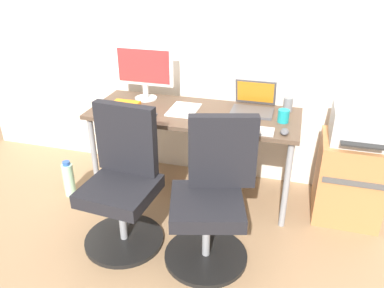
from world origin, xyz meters
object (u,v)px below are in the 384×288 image
desktop_monitor (144,69)px  open_laptop (253,104)px  office_chair_left (123,184)px  water_bottle_on_floor (69,179)px  printer (361,125)px  office_chair_right (212,199)px  side_cabinet (349,179)px  coffee_mug (283,116)px

desktop_monitor → open_laptop: desktop_monitor is taller
office_chair_left → water_bottle_on_floor: (-0.66, 0.34, -0.28)m
printer → desktop_monitor: (-1.64, 0.16, 0.22)m
office_chair_left → printer: 1.65m
office_chair_left → water_bottle_on_floor: bearing=152.7°
printer → water_bottle_on_floor: (-2.14, -0.34, -0.59)m
office_chair_right → desktop_monitor: size_ratio=1.96×
side_cabinet → desktop_monitor: (-1.64, 0.16, 0.65)m
desktop_monitor → coffee_mug: desktop_monitor is taller
office_chair_right → printer: (0.87, 0.68, 0.32)m
printer → office_chair_right: bearing=-141.9°
desktop_monitor → printer: bearing=-5.6°
open_laptop → coffee_mug: bearing=-35.3°
office_chair_right → desktop_monitor: (-0.76, 0.84, 0.54)m
side_cabinet → desktop_monitor: size_ratio=1.29×
office_chair_left → printer: (1.47, 0.68, 0.32)m
side_cabinet → coffee_mug: size_ratio=6.76×
office_chair_right → coffee_mug: (0.35, 0.66, 0.33)m
coffee_mug → open_laptop: bearing=144.7°
desktop_monitor → open_laptop: (0.88, -0.01, -0.20)m
side_cabinet → water_bottle_on_floor: bearing=-170.9°
side_cabinet → open_laptop: (-0.75, 0.14, 0.45)m
desktop_monitor → side_cabinet: bearing=-5.5°
side_cabinet → office_chair_left: bearing=-155.1°
office_chair_right → coffee_mug: bearing=61.9°
open_laptop → coffee_mug: 0.29m
office_chair_left → coffee_mug: size_ratio=10.22×
coffee_mug → office_chair_right: bearing=-118.1°
printer → open_laptop: size_ratio=1.29×
water_bottle_on_floor → desktop_monitor: (0.50, 0.50, 0.81)m
office_chair_left → desktop_monitor: desktop_monitor is taller
side_cabinet → desktop_monitor: desktop_monitor is taller
printer → coffee_mug: 0.52m
office_chair_left → printer: bearing=24.8°
office_chair_left → coffee_mug: office_chair_left is taller
water_bottle_on_floor → open_laptop: open_laptop is taller
office_chair_right → water_bottle_on_floor: bearing=164.8°
desktop_monitor → water_bottle_on_floor: bearing=-135.0°
water_bottle_on_floor → open_laptop: bearing=19.4°
side_cabinet → coffee_mug: bearing=-177.5°
office_chair_right → coffee_mug: size_ratio=10.22×
side_cabinet → water_bottle_on_floor: size_ratio=2.01×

